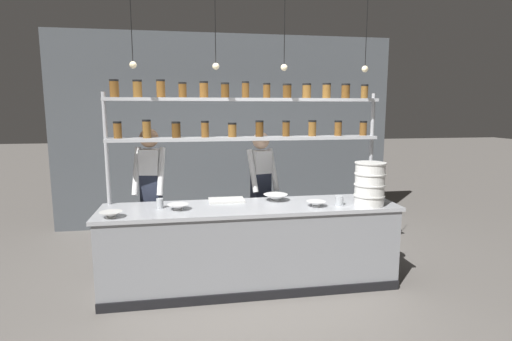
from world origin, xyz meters
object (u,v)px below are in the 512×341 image
Objects in this scene: prep_bowl_near_right at (276,198)px; serving_cup_front at (339,200)px; chef_center at (261,188)px; prep_bowl_center_back at (111,215)px; serving_cup_by_board at (160,203)px; cutting_board at (227,200)px; container_stack at (370,184)px; chef_left at (151,190)px; spice_shelf_unit at (245,121)px; prep_bowl_center_front at (178,207)px; prep_bowl_near_left at (316,204)px.

serving_cup_front is (0.64, -0.32, 0.02)m from prep_bowl_near_right.
chef_center is 1.13m from serving_cup_front.
serving_cup_by_board reaches higher than prep_bowl_center_back.
cutting_board is at bearing 172.34° from prep_bowl_near_right.
chef_left is at bearing 161.67° from container_stack.
spice_shelf_unit is 1.31m from serving_cup_by_board.
prep_bowl_near_right is (0.56, -0.07, 0.03)m from cutting_board.
container_stack is 2.26m from serving_cup_by_board.
chef_center reaches higher than serving_cup_front.
chef_left is at bearing 167.20° from spice_shelf_unit.
spice_shelf_unit reaches higher than chef_center.
prep_bowl_near_right is (1.09, 0.23, 0.01)m from prep_bowl_center_front.
prep_bowl_center_front reaches higher than prep_bowl_near_left.
chef_center is (1.35, 0.16, -0.05)m from chef_left.
spice_shelf_unit is at bearing 16.35° from serving_cup_by_board.
prep_bowl_near_right is (1.42, -0.40, -0.05)m from chef_left.
spice_shelf_unit is at bearing 18.64° from cutting_board.
prep_bowl_near_right is at bearing 13.93° from prep_bowl_center_back.
chef_center is 7.65× the size of prep_bowl_center_back.
spice_shelf_unit is 0.94m from prep_bowl_near_right.
chef_left reaches higher than chef_center.
container_stack is at bearing -6.60° from serving_cup_by_board.
prep_bowl_center_front reaches higher than prep_bowl_center_back.
prep_bowl_center_front is 2.13× the size of serving_cup_by_board.
prep_bowl_center_back is at bearing -179.12° from container_stack.
prep_bowl_near_left is (0.70, -0.49, -0.88)m from spice_shelf_unit.
spice_shelf_unit is 1.79× the size of chef_left.
chef_center is 7.85× the size of prep_bowl_near_left.
spice_shelf_unit reaches higher than prep_bowl_near_left.
prep_bowl_center_front is at bearing -168.13° from prep_bowl_near_right.
prep_bowl_near_left is 2.01× the size of serving_cup_front.
prep_bowl_near_right is 0.72m from serving_cup_front.
prep_bowl_center_front is at bearing -150.42° from cutting_board.
chef_left is 0.92m from cutting_board.
chef_center is 4.18× the size of cutting_board.
serving_cup_front is 1.01× the size of serving_cup_by_board.
spice_shelf_unit is at bearing 26.52° from prep_bowl_center_front.
cutting_board is 1.43× the size of prep_bowl_near_right.
prep_bowl_near_left is at bearing 2.57° from prep_bowl_center_back.
prep_bowl_center_front is (-1.46, 0.10, 0.00)m from prep_bowl_near_left.
chef_left is 16.60× the size of serving_cup_by_board.
chef_center reaches higher than serving_cup_by_board.
prep_bowl_center_back is at bearing -157.48° from spice_shelf_unit.
prep_bowl_center_back is at bearing -177.39° from serving_cup_front.
serving_cup_front reaches higher than cutting_board.
chef_left reaches higher than container_stack.
prep_bowl_center_back is (-1.66, -0.98, -0.02)m from chef_center.
chef_left is at bearing 170.11° from chef_center.
prep_bowl_center_front is at bearing 176.99° from serving_cup_front.
container_stack is at bearing -4.41° from prep_bowl_center_front.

